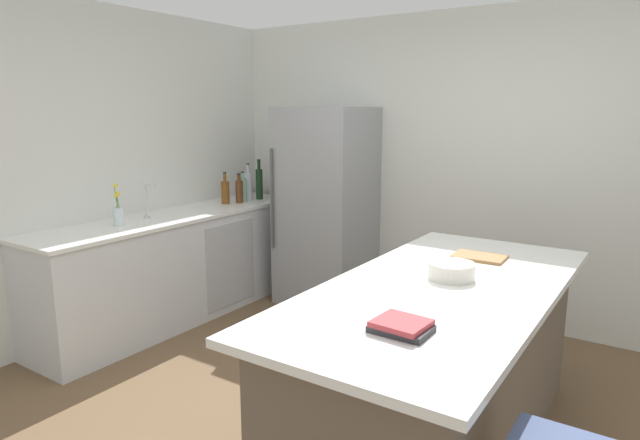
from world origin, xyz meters
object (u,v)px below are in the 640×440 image
Objects in this scene: cutting_board at (479,257)px; hot_sauce_bottle at (261,189)px; whiskey_bottle at (225,192)px; kitchen_island at (438,367)px; syrup_bottle at (239,191)px; cookbook_stack at (401,326)px; wine_bottle at (259,183)px; mixing_bowl at (451,271)px; gin_bottle at (243,189)px; soda_bottle at (248,186)px; sink_faucet at (147,199)px; refrigerator at (326,207)px; vinegar_bottle at (259,184)px; flower_vase at (118,213)px.

hot_sauce_bottle is at bearing 157.80° from cutting_board.
whiskey_bottle is 0.98× the size of cutting_board.
syrup_bottle is at bearing 152.92° from kitchen_island.
cookbook_stack is at bearing -34.36° from whiskey_bottle.
kitchen_island is at bearing -32.01° from wine_bottle.
whiskey_bottle reaches higher than syrup_bottle.
whiskey_bottle is (-0.10, -0.38, -0.05)m from wine_bottle.
syrup_bottle is at bearing 155.34° from mixing_bowl.
gin_bottle is 0.08m from syrup_bottle.
wine_bottle is 0.40m from whiskey_bottle.
soda_bottle is 2.73m from cutting_board.
soda_bottle reaches higher than sink_faucet.
cutting_board is at bearing 90.38° from kitchen_island.
refrigerator is at bearing 9.38° from soda_bottle.
mixing_bowl is at bearing -27.63° from soda_bottle.
vinegar_bottle is 1.03× the size of whiskey_bottle.
gin_bottle is 1.18× the size of mixing_bowl.
cutting_board is (2.57, -1.05, -0.08)m from hot_sauce_bottle.
syrup_bottle is (-0.78, -0.33, 0.13)m from refrigerator.
refrigerator is at bearing 150.13° from cutting_board.
soda_bottle is at bearing 89.78° from flower_vase.
whiskey_bottle is (-0.06, -0.19, -0.00)m from gin_bottle.
cookbook_stack is (2.68, -0.65, -0.08)m from flower_vase.
soda_bottle is at bearing 87.02° from sink_faucet.
refrigerator is 1.59m from sink_faucet.
soda_bottle is (0.09, -0.27, 0.02)m from vinegar_bottle.
refrigerator is 2.93m from cookbook_stack.
cutting_board is at bearing -12.45° from whiskey_bottle.
hot_sauce_bottle is (0.01, 1.67, -0.01)m from flower_vase.
gin_bottle is (-0.80, -0.24, 0.13)m from refrigerator.
soda_bottle reaches higher than flower_vase.
soda_bottle is (0.06, 1.17, -0.02)m from sink_faucet.
soda_bottle is at bearing 141.28° from cookbook_stack.
mixing_bowl is at bearing -89.49° from cutting_board.
vinegar_bottle is 1.07× the size of gin_bottle.
sink_faucet is 1.45m from vinegar_bottle.
soda_bottle is (-0.83, -0.14, 0.15)m from refrigerator.
cutting_board is (1.75, -1.01, 0.01)m from refrigerator.
hot_sauce_bottle is at bearing 85.72° from whiskey_bottle.
cutting_board is (2.53, -0.68, -0.11)m from syrup_bottle.
flower_vase is 1.77m from vinegar_bottle.
refrigerator is 6.25× the size of gin_bottle.
wine_bottle is 1.61× the size of mixing_bowl.
cutting_board is (-0.09, 1.27, -0.02)m from cookbook_stack.
sink_faucet is 1.07m from gin_bottle.
vinegar_bottle reaches higher than gin_bottle.
soda_bottle is 0.20m from syrup_bottle.
kitchen_island is 7.43× the size of cutting_board.
hot_sauce_bottle is 0.81× the size of gin_bottle.
flower_vase reaches higher than whiskey_bottle.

